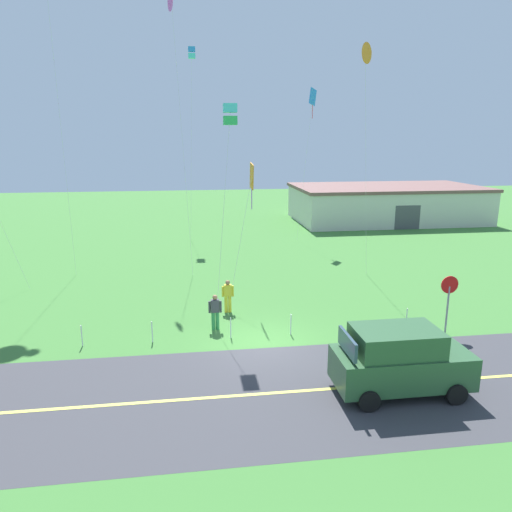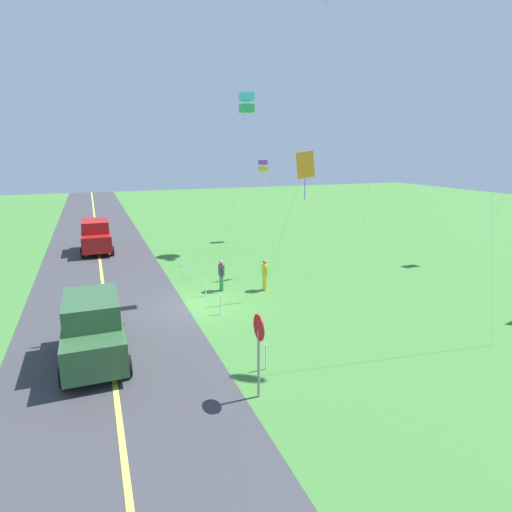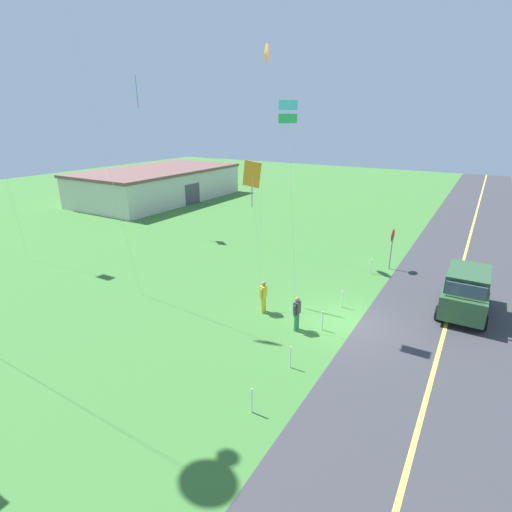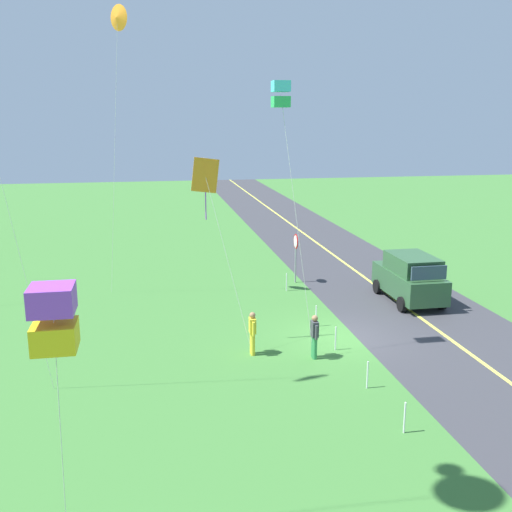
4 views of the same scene
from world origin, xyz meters
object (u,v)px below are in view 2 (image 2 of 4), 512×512
at_px(car_parked_west_far, 96,236).
at_px(stop_sign, 259,340).
at_px(kite_red_low, 247,103).
at_px(kite_pink_drift, 263,166).
at_px(person_adult_near, 221,274).
at_px(kite_blue_mid, 305,167).
at_px(car_suv_foreground, 93,329).
at_px(person_adult_companion, 265,274).

height_order(car_parked_west_far, stop_sign, stop_sign).
xyz_separation_m(kite_red_low, kite_pink_drift, (-12.25, 5.77, -3.26)).
xyz_separation_m(person_adult_near, kite_red_low, (0.85, 1.10, 8.23)).
distance_m(car_parked_west_far, kite_blue_mid, 17.17).
bearing_deg(kite_red_low, car_suv_foreground, -56.78).
relative_size(person_adult_near, kite_pink_drift, 0.25).
height_order(stop_sign, kite_red_low, kite_red_low).
bearing_deg(kite_pink_drift, person_adult_companion, -21.49).
xyz_separation_m(person_adult_companion, kite_pink_drift, (-12.13, 4.78, 4.97)).
bearing_deg(kite_pink_drift, kite_blue_mid, -13.91).
xyz_separation_m(person_adult_near, kite_blue_mid, (2.07, 3.54, 5.39)).
bearing_deg(car_suv_foreground, person_adult_companion, 120.60).
distance_m(car_parked_west_far, person_adult_companion, 14.48).
relative_size(person_adult_companion, kite_blue_mid, 0.23).
bearing_deg(car_parked_west_far, stop_sign, 10.69).
relative_size(person_adult_near, kite_red_low, 0.17).
height_order(car_suv_foreground, person_adult_near, car_suv_foreground).
distance_m(car_parked_west_far, person_adult_near, 12.80).
bearing_deg(kite_red_low, person_adult_near, -127.67).
height_order(person_adult_near, person_adult_companion, same).
relative_size(car_parked_west_far, person_adult_companion, 2.75).
height_order(car_parked_west_far, person_adult_companion, car_parked_west_far).
height_order(car_suv_foreground, car_parked_west_far, same).
distance_m(car_suv_foreground, car_parked_west_far, 17.05).
bearing_deg(stop_sign, person_adult_near, 169.64).
bearing_deg(person_adult_companion, kite_red_low, -94.58).
xyz_separation_m(stop_sign, kite_red_low, (-8.90, 2.89, 7.29)).
bearing_deg(kite_pink_drift, car_parked_west_far, -90.09).
height_order(person_adult_companion, kite_red_low, kite_red_low).
distance_m(car_suv_foreground, stop_sign, 6.07).
distance_m(kite_blue_mid, kite_pink_drift, 13.89).
bearing_deg(kite_blue_mid, kite_pink_drift, 166.09).
height_order(stop_sign, person_adult_near, stop_sign).
bearing_deg(person_adult_near, kite_pink_drift, -8.11).
height_order(car_parked_west_far, person_adult_near, car_parked_west_far).
relative_size(stop_sign, kite_pink_drift, 0.41).
bearing_deg(kite_red_low, kite_blue_mid, 63.40).
bearing_deg(car_parked_west_far, kite_red_low, 29.28).
xyz_separation_m(car_suv_foreground, kite_red_low, (-4.78, 7.29, 7.94)).
bearing_deg(stop_sign, kite_blue_mid, 145.27).
bearing_deg(person_adult_companion, car_parked_west_far, -158.77).
distance_m(person_adult_companion, kite_blue_mid, 5.74).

